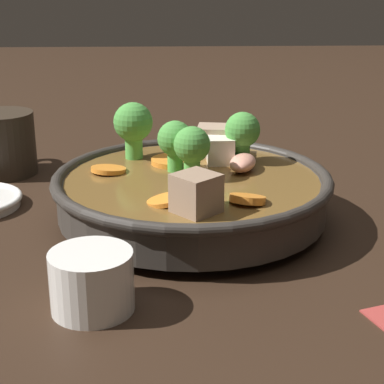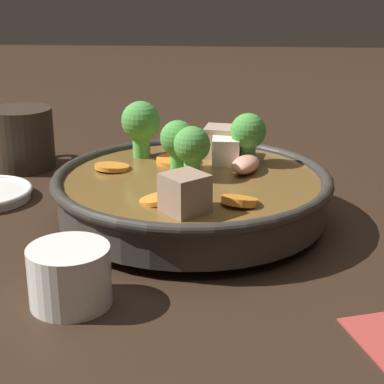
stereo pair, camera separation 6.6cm
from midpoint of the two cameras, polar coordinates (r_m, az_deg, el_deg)
ground_plane at (r=0.67m, az=-2.81°, el=-2.68°), size 3.00×3.00×0.00m
stirfry_bowl at (r=0.66m, az=-2.88°, el=0.33°), size 0.29×0.29×0.11m
tea_cup at (r=0.51m, az=-12.63°, el=-7.79°), size 0.07×0.07×0.05m
dark_mug at (r=0.86m, az=-18.57°, el=4.12°), size 0.10×0.08×0.08m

